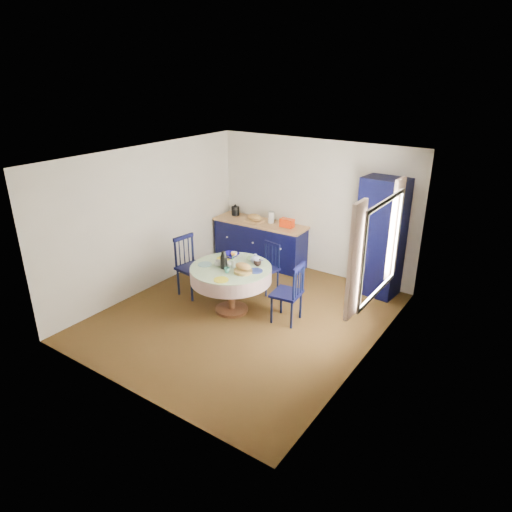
{
  "coord_description": "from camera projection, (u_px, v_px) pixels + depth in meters",
  "views": [
    {
      "loc": [
        3.74,
        -5.11,
        3.64
      ],
      "look_at": [
        0.1,
        0.2,
        0.99
      ],
      "focal_mm": 32.0,
      "sensor_mm": 36.0,
      "label": 1
    }
  ],
  "objects": [
    {
      "name": "kitchen_counter",
      "position": [
        260.0,
        242.0,
        9.08
      ],
      "size": [
        1.94,
        0.67,
        1.1
      ],
      "rotation": [
        0.0,
        0.0,
        0.04
      ],
      "color": "black",
      "rests_on": "floor"
    },
    {
      "name": "chair_left",
      "position": [
        191.0,
        266.0,
        7.78
      ],
      "size": [
        0.5,
        0.52,
        1.03
      ],
      "rotation": [
        0.0,
        0.0,
        1.44
      ],
      "color": "black",
      "rests_on": "floor"
    },
    {
      "name": "mug_c",
      "position": [
        258.0,
        263.0,
        7.14
      ],
      "size": [
        0.12,
        0.12,
        0.09
      ],
      "primitive_type": "imported",
      "color": "black",
      "rests_on": "dining_table"
    },
    {
      "name": "mug_a",
      "position": [
        218.0,
        263.0,
        7.13
      ],
      "size": [
        0.12,
        0.12,
        0.09
      ],
      "primitive_type": "imported",
      "color": "silver",
      "rests_on": "dining_table"
    },
    {
      "name": "chair_right",
      "position": [
        289.0,
        293.0,
        6.91
      ],
      "size": [
        0.46,
        0.48,
        0.97
      ],
      "rotation": [
        0.0,
        0.0,
        -1.46
      ],
      "color": "black",
      "rests_on": "floor"
    },
    {
      "name": "floor",
      "position": [
        244.0,
        316.0,
        7.23
      ],
      "size": [
        4.5,
        4.5,
        0.0
      ],
      "primitive_type": "plane",
      "color": "black",
      "rests_on": "ground"
    },
    {
      "name": "wall_back",
      "position": [
        314.0,
        207.0,
        8.47
      ],
      "size": [
        4.0,
        0.02,
        2.5
      ],
      "primitive_type": "cube",
      "color": "silver",
      "rests_on": "floor"
    },
    {
      "name": "mug_d",
      "position": [
        234.0,
        255.0,
        7.44
      ],
      "size": [
        0.1,
        0.1,
        0.1
      ],
      "primitive_type": "imported",
      "color": "silver",
      "rests_on": "dining_table"
    },
    {
      "name": "pantry_cabinet",
      "position": [
        381.0,
        238.0,
        7.64
      ],
      "size": [
        0.75,
        0.57,
        2.03
      ],
      "rotation": [
        0.0,
        0.0,
        -0.09
      ],
      "color": "black",
      "rests_on": "floor"
    },
    {
      "name": "window",
      "position": [
        379.0,
        246.0,
        5.86
      ],
      "size": [
        0.1,
        1.74,
        1.45
      ],
      "color": "white",
      "rests_on": "wall_right"
    },
    {
      "name": "mug_b",
      "position": [
        227.0,
        270.0,
        6.89
      ],
      "size": [
        0.09,
        0.09,
        0.08
      ],
      "primitive_type": "imported",
      "color": "#2F6D5F",
      "rests_on": "dining_table"
    },
    {
      "name": "ceiling",
      "position": [
        242.0,
        158.0,
        6.28
      ],
      "size": [
        4.5,
        4.5,
        0.0
      ],
      "primitive_type": "plane",
      "rotation": [
        3.14,
        0.0,
        0.0
      ],
      "color": "white",
      "rests_on": "wall_back"
    },
    {
      "name": "wall_left",
      "position": [
        149.0,
        219.0,
        7.8
      ],
      "size": [
        0.02,
        4.5,
        2.5
      ],
      "primitive_type": "cube",
      "color": "silver",
      "rests_on": "floor"
    },
    {
      "name": "wall_right",
      "position": [
        372.0,
        274.0,
        5.71
      ],
      "size": [
        0.02,
        4.5,
        2.5
      ],
      "primitive_type": "cube",
      "color": "silver",
      "rests_on": "floor"
    },
    {
      "name": "dining_table",
      "position": [
        231.0,
        274.0,
        7.15
      ],
      "size": [
        1.28,
        1.28,
        1.05
      ],
      "color": "#532D17",
      "rests_on": "floor"
    },
    {
      "name": "cobalt_bowl",
      "position": [
        231.0,
        255.0,
        7.46
      ],
      "size": [
        0.27,
        0.27,
        0.07
      ],
      "primitive_type": "imported",
      "color": "#0B0666",
      "rests_on": "dining_table"
    },
    {
      "name": "chair_far",
      "position": [
        267.0,
        267.0,
        7.92
      ],
      "size": [
        0.44,
        0.43,
        0.87
      ],
      "rotation": [
        0.0,
        0.0,
        -0.17
      ],
      "color": "black",
      "rests_on": "floor"
    }
  ]
}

